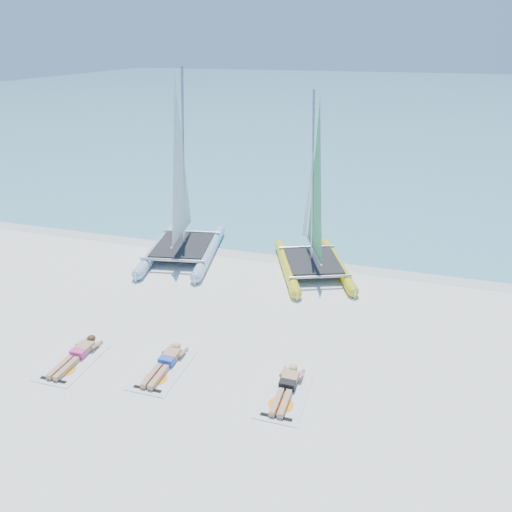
# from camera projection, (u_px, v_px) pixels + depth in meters

# --- Properties ---
(ground) EXTENTS (140.00, 140.00, 0.00)m
(ground) POSITION_uv_depth(u_px,v_px,m) (211.00, 330.00, 13.73)
(ground) COLOR silver
(ground) RESTS_ON ground
(sea) EXTENTS (140.00, 115.00, 0.01)m
(sea) POSITION_uv_depth(u_px,v_px,m) (381.00, 97.00, 68.91)
(sea) COLOR #6EB5B8
(sea) RESTS_ON ground
(wet_sand_strip) EXTENTS (140.00, 1.40, 0.01)m
(wet_sand_strip) POSITION_uv_depth(u_px,v_px,m) (266.00, 254.00, 18.55)
(wet_sand_strip) COLOR silver
(wet_sand_strip) RESTS_ON ground
(catamaran_blue) EXTENTS (3.22, 5.27, 6.72)m
(catamaran_blue) POSITION_uv_depth(u_px,v_px,m) (181.00, 202.00, 17.75)
(catamaran_blue) COLOR #A8CADD
(catamaran_blue) RESTS_ON ground
(catamaran_yellow) EXTENTS (3.64, 4.92, 6.08)m
(catamaran_yellow) POSITION_uv_depth(u_px,v_px,m) (313.00, 214.00, 16.88)
(catamaran_yellow) COLOR yellow
(catamaran_yellow) RESTS_ON ground
(towel_a) EXTENTS (1.00, 1.85, 0.02)m
(towel_a) POSITION_uv_depth(u_px,v_px,m) (73.00, 362.00, 12.33)
(towel_a) COLOR white
(towel_a) RESTS_ON ground
(sunbather_a) EXTENTS (0.37, 1.73, 0.26)m
(sunbather_a) POSITION_uv_depth(u_px,v_px,m) (77.00, 354.00, 12.46)
(sunbather_a) COLOR tan
(sunbather_a) RESTS_ON towel_a
(towel_b) EXTENTS (1.00, 1.85, 0.02)m
(towel_b) POSITION_uv_depth(u_px,v_px,m) (163.00, 370.00, 12.03)
(towel_b) COLOR white
(towel_b) RESTS_ON ground
(sunbather_b) EXTENTS (0.37, 1.73, 0.26)m
(sunbather_b) POSITION_uv_depth(u_px,v_px,m) (166.00, 362.00, 12.16)
(sunbather_b) COLOR tan
(sunbather_b) RESTS_ON towel_b
(towel_c) EXTENTS (1.00, 1.85, 0.02)m
(towel_c) POSITION_uv_depth(u_px,v_px,m) (285.00, 395.00, 11.19)
(towel_c) COLOR white
(towel_c) RESTS_ON ground
(sunbather_c) EXTENTS (0.37, 1.73, 0.26)m
(sunbather_c) POSITION_uv_depth(u_px,v_px,m) (287.00, 386.00, 11.31)
(sunbather_c) COLOR tan
(sunbather_c) RESTS_ON towel_c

